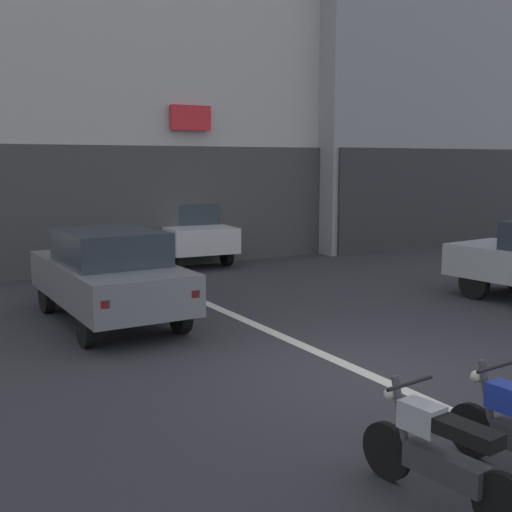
# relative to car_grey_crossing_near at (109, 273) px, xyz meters

# --- Properties ---
(ground_plane) EXTENTS (120.00, 120.00, 0.00)m
(ground_plane) POSITION_rel_car_grey_crossing_near_xyz_m (2.12, -4.53, -0.89)
(ground_plane) COLOR #333338
(lane_centre_line) EXTENTS (0.20, 18.00, 0.01)m
(lane_centre_line) POSITION_rel_car_grey_crossing_near_xyz_m (2.12, 1.47, -0.88)
(lane_centre_line) COLOR silver
(lane_centre_line) RESTS_ON ground
(building_mid_block) EXTENTS (10.48, 8.24, 13.60)m
(building_mid_block) POSITION_rel_car_grey_crossing_near_xyz_m (3.32, 9.11, 5.90)
(building_mid_block) COLOR silver
(building_mid_block) RESTS_ON ground
(car_grey_crossing_near) EXTENTS (1.81, 4.12, 1.64)m
(car_grey_crossing_near) POSITION_rel_car_grey_crossing_near_xyz_m (0.00, 0.00, 0.00)
(car_grey_crossing_near) COLOR black
(car_grey_crossing_near) RESTS_ON ground
(car_white_down_street) EXTENTS (2.12, 4.24, 1.64)m
(car_white_down_street) POSITION_rel_car_grey_crossing_near_xyz_m (3.95, 5.84, 0.00)
(car_white_down_street) COLOR black
(car_white_down_street) RESTS_ON ground
(motorcycle_silver_row_leftmost) EXTENTS (0.55, 1.67, 0.98)m
(motorcycle_silver_row_leftmost) POSITION_rel_car_grey_crossing_near_xyz_m (0.50, -7.21, -0.43)
(motorcycle_silver_row_leftmost) COLOR black
(motorcycle_silver_row_leftmost) RESTS_ON ground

